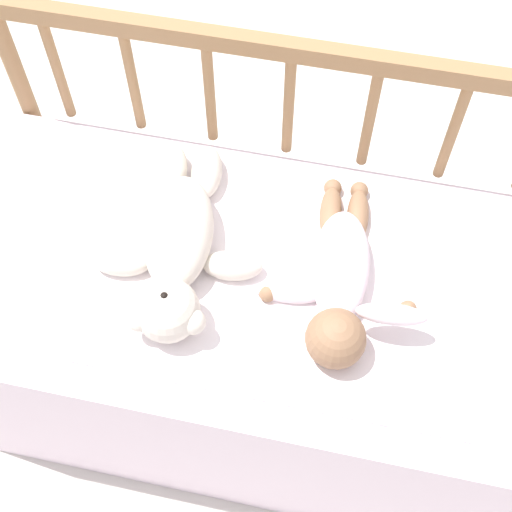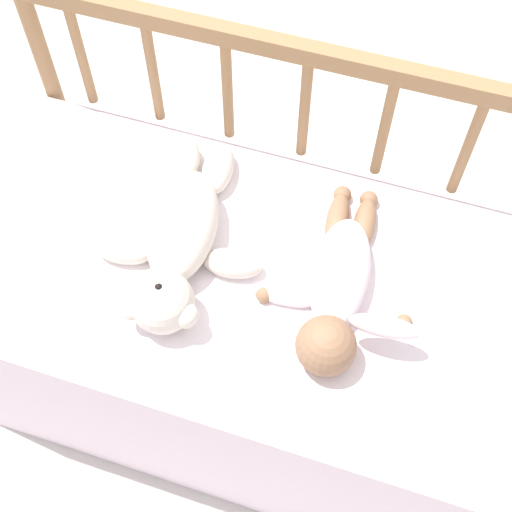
% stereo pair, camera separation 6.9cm
% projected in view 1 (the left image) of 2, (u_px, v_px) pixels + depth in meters
% --- Properties ---
extents(ground_plane, '(12.00, 12.00, 0.00)m').
position_uv_depth(ground_plane, '(255.00, 384.00, 1.82)').
color(ground_plane, silver).
extents(crib_mattress, '(1.19, 0.59, 0.55)m').
position_uv_depth(crib_mattress, '(255.00, 338.00, 1.58)').
color(crib_mattress, silver).
rests_on(crib_mattress, ground_plane).
extents(crib_rail, '(1.19, 0.04, 0.85)m').
position_uv_depth(crib_rail, '(287.00, 135.00, 1.47)').
color(crib_rail, '#997047').
rests_on(crib_rail, ground_plane).
extents(blanket, '(0.84, 0.51, 0.01)m').
position_uv_depth(blanket, '(260.00, 268.00, 1.35)').
color(blanket, white).
rests_on(blanket, crib_mattress).
extents(teddy_bear, '(0.32, 0.45, 0.12)m').
position_uv_depth(teddy_bear, '(177.00, 246.00, 1.32)').
color(teddy_bear, silver).
rests_on(teddy_bear, crib_mattress).
extents(baby, '(0.31, 0.42, 0.11)m').
position_uv_depth(baby, '(340.00, 281.00, 1.29)').
color(baby, white).
rests_on(baby, crib_mattress).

